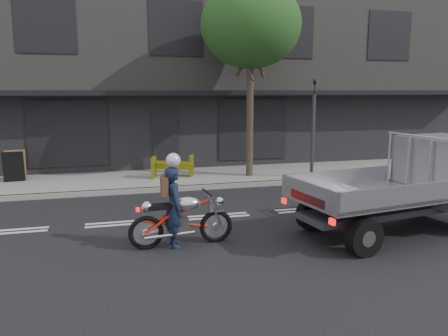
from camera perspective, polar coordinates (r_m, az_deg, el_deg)
ground at (r=11.07m, az=-0.86°, el=-6.33°), size 80.00×80.00×0.00m
sidewalk at (r=15.53m, az=-5.01°, el=-1.30°), size 32.00×3.20×0.15m
kerb at (r=13.99m, az=-3.90°, el=-2.56°), size 32.00×0.20×0.15m
building_main at (r=21.78m, az=-8.18°, el=12.27°), size 26.00×10.00×8.00m
street_tree at (r=15.41m, az=3.52°, el=18.07°), size 3.40×3.40×6.74m
traffic_light_pole at (r=15.30m, az=11.53°, el=4.34°), size 0.12×0.12×3.50m
motorcycle at (r=8.95m, az=-5.55°, el=-6.56°), size 2.16×0.63×1.11m
rider at (r=8.86m, az=-6.54°, el=-5.08°), size 0.42×0.62×1.64m
flatbed_ute at (r=11.06m, az=25.63°, el=-0.76°), size 4.91×2.57×2.17m
construction_barrier at (r=15.07m, az=-6.59°, el=0.13°), size 1.52×1.07×0.79m
sandwich_board at (r=15.90m, az=-25.80°, el=0.14°), size 0.70×0.51×1.02m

